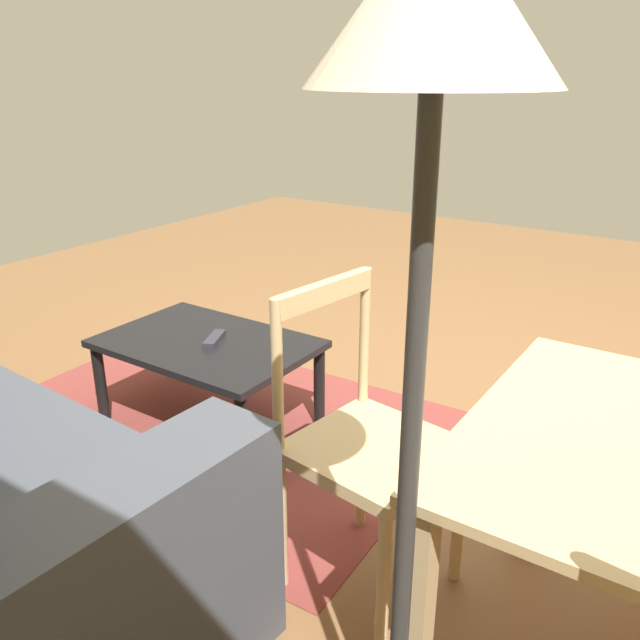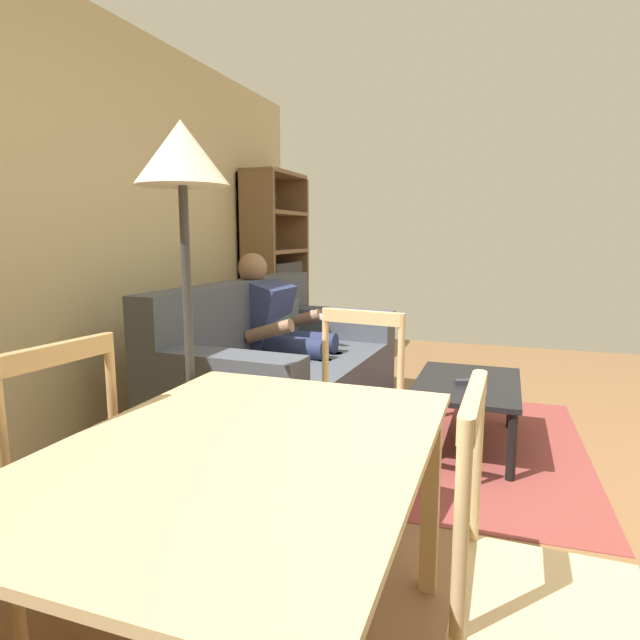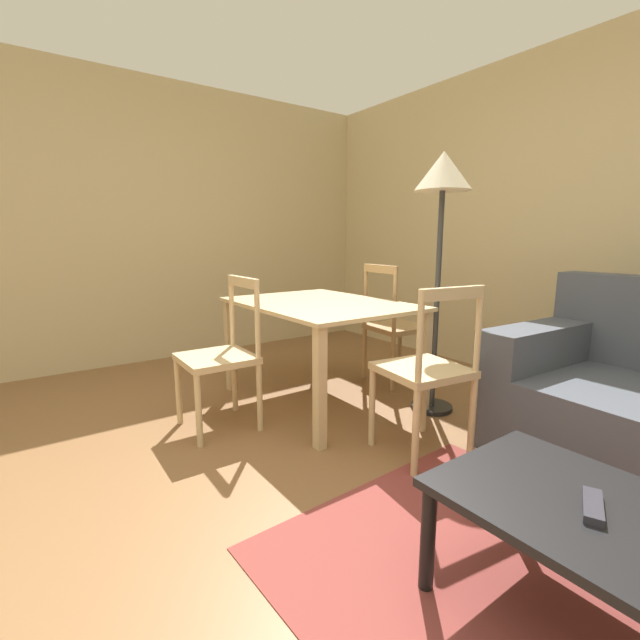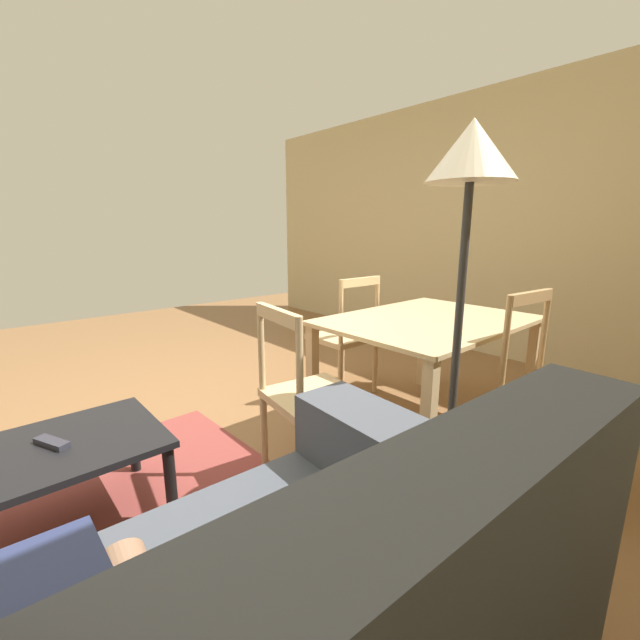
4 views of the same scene
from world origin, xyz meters
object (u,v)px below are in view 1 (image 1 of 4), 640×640
object	(u,v)px
floor_lamp	(430,112)
tv_remote	(214,339)
dining_chair_facing_couch	(365,447)
coffee_table	(207,352)

from	to	relation	value
floor_lamp	tv_remote	bearing A→B (deg)	-35.47
dining_chair_facing_couch	floor_lamp	size ratio (longest dim) A/B	0.55
dining_chair_facing_couch	floor_lamp	distance (m)	1.17
coffee_table	dining_chair_facing_couch	xyz separation A→B (m)	(-1.05, 0.45, 0.12)
tv_remote	floor_lamp	bearing A→B (deg)	120.21
dining_chair_facing_couch	coffee_table	bearing A→B (deg)	-23.11
coffee_table	floor_lamp	bearing A→B (deg)	145.53
tv_remote	dining_chair_facing_couch	size ratio (longest dim) A/B	0.18
tv_remote	floor_lamp	distance (m)	2.01
tv_remote	floor_lamp	size ratio (longest dim) A/B	0.10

